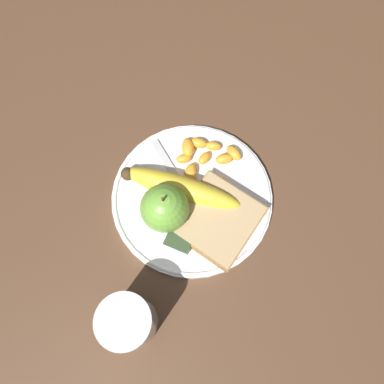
% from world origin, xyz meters
% --- Properties ---
extents(ground_plane, '(3.00, 3.00, 0.00)m').
position_xyz_m(ground_plane, '(0.00, 0.00, 0.00)').
color(ground_plane, brown).
extents(plate, '(0.26, 0.26, 0.01)m').
position_xyz_m(plate, '(0.00, 0.00, 0.01)').
color(plate, white).
rests_on(plate, ground_plane).
extents(juice_glass, '(0.07, 0.07, 0.09)m').
position_xyz_m(juice_glass, '(0.21, -0.01, 0.04)').
color(juice_glass, silver).
rests_on(juice_glass, ground_plane).
extents(apple, '(0.07, 0.07, 0.08)m').
position_xyz_m(apple, '(0.04, -0.03, 0.05)').
color(apple, '#72B23D').
rests_on(apple, plate).
extents(banana, '(0.05, 0.19, 0.04)m').
position_xyz_m(banana, '(0.00, -0.02, 0.03)').
color(banana, yellow).
rests_on(banana, plate).
extents(bread_slice, '(0.14, 0.13, 0.02)m').
position_xyz_m(bread_slice, '(0.02, 0.05, 0.02)').
color(bread_slice, olive).
rests_on(bread_slice, plate).
extents(fork, '(0.12, 0.15, 0.00)m').
position_xyz_m(fork, '(-0.00, -0.01, 0.01)').
color(fork, silver).
rests_on(fork, plate).
extents(jam_packet, '(0.05, 0.04, 0.02)m').
position_xyz_m(jam_packet, '(0.07, 0.01, 0.02)').
color(jam_packet, silver).
rests_on(jam_packet, plate).
extents(orange_segment_0, '(0.03, 0.03, 0.02)m').
position_xyz_m(orange_segment_0, '(-0.08, 0.02, 0.02)').
color(orange_segment_0, '#F9A32D').
rests_on(orange_segment_0, plate).
extents(orange_segment_1, '(0.04, 0.03, 0.02)m').
position_xyz_m(orange_segment_1, '(-0.07, -0.04, 0.02)').
color(orange_segment_1, '#F9A32D').
rests_on(orange_segment_1, plate).
extents(orange_segment_2, '(0.03, 0.03, 0.01)m').
position_xyz_m(orange_segment_2, '(-0.05, -0.04, 0.02)').
color(orange_segment_2, '#F9A32D').
rests_on(orange_segment_2, plate).
extents(orange_segment_3, '(0.03, 0.02, 0.02)m').
position_xyz_m(orange_segment_3, '(-0.03, -0.02, 0.02)').
color(orange_segment_3, '#F9A32D').
rests_on(orange_segment_3, plate).
extents(orange_segment_4, '(0.02, 0.03, 0.02)m').
position_xyz_m(orange_segment_4, '(-0.09, -0.02, 0.02)').
color(orange_segment_4, '#F9A32D').
rests_on(orange_segment_4, plate).
extents(orange_segment_5, '(0.02, 0.03, 0.01)m').
position_xyz_m(orange_segment_5, '(-0.09, -0.00, 0.02)').
color(orange_segment_5, '#F9A32D').
rests_on(orange_segment_5, plate).
extents(orange_segment_6, '(0.03, 0.04, 0.02)m').
position_xyz_m(orange_segment_6, '(-0.09, 0.04, 0.02)').
color(orange_segment_6, '#F9A32D').
rests_on(orange_segment_6, plate).
extents(orange_segment_7, '(0.03, 0.02, 0.02)m').
position_xyz_m(orange_segment_7, '(-0.03, 0.04, 0.02)').
color(orange_segment_7, '#F9A32D').
rests_on(orange_segment_7, plate).
extents(orange_segment_8, '(0.03, 0.02, 0.01)m').
position_xyz_m(orange_segment_8, '(-0.07, -0.01, 0.02)').
color(orange_segment_8, '#F9A32D').
rests_on(orange_segment_8, plate).
extents(orange_segment_9, '(0.03, 0.02, 0.02)m').
position_xyz_m(orange_segment_9, '(-0.02, -0.01, 0.02)').
color(orange_segment_9, '#F9A32D').
rests_on(orange_segment_9, plate).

